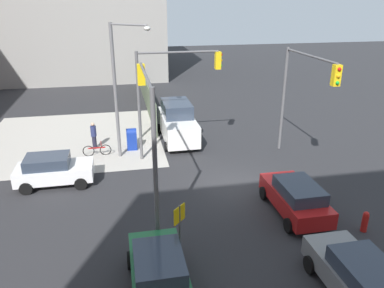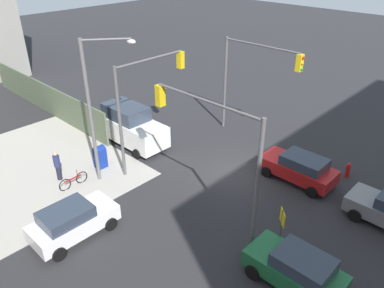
# 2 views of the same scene
# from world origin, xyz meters

# --- Properties ---
(ground_plane) EXTENTS (120.00, 120.00, 0.00)m
(ground_plane) POSITION_xyz_m (0.00, 0.00, 0.00)
(ground_plane) COLOR #28282B
(sidewalk_corner) EXTENTS (12.00, 12.00, 0.01)m
(sidewalk_corner) POSITION_xyz_m (9.00, 9.00, 0.01)
(sidewalk_corner) COLOR #ADA89E
(sidewalk_corner) RESTS_ON ground
(construction_fence) EXTENTS (16.78, 0.12, 2.40)m
(construction_fence) POSITION_xyz_m (16.39, 3.20, 1.20)
(construction_fence) COLOR #56664C
(construction_fence) RESTS_ON ground
(building_loft_east) EXTENTS (20.00, 24.00, 15.67)m
(building_loft_east) POSITION_xyz_m (36.00, 11.85, 7.84)
(building_loft_east) COLOR gray
(building_loft_east) RESTS_ON ground
(traffic_signal_nw_corner) EXTENTS (5.94, 0.36, 6.50)m
(traffic_signal_nw_corner) POSITION_xyz_m (-2.21, 4.50, 4.66)
(traffic_signal_nw_corner) COLOR #59595B
(traffic_signal_nw_corner) RESTS_ON ground
(traffic_signal_se_corner) EXTENTS (5.76, 0.36, 6.50)m
(traffic_signal_se_corner) POSITION_xyz_m (2.29, -4.50, 4.65)
(traffic_signal_se_corner) COLOR #59595B
(traffic_signal_se_corner) RESTS_ON ground
(traffic_signal_ne_corner) EXTENTS (0.36, 5.04, 6.50)m
(traffic_signal_ne_corner) POSITION_xyz_m (4.50, 2.60, 4.60)
(traffic_signal_ne_corner) COLOR #59595B
(traffic_signal_ne_corner) RESTS_ON ground
(street_lamp_corner) EXTENTS (1.86, 2.17, 8.00)m
(street_lamp_corner) POSITION_xyz_m (4.97, 5.51, 4.70)
(street_lamp_corner) COLOR slate
(street_lamp_corner) RESTS_ON ground
(warning_sign_two_way) EXTENTS (0.48, 0.48, 2.40)m
(warning_sign_two_way) POSITION_xyz_m (-5.40, 3.78, 1.64)
(warning_sign_two_way) COLOR #4C4C4C
(warning_sign_two_way) RESTS_ON ground
(mailbox_blue) EXTENTS (0.56, 0.64, 1.43)m
(mailbox_blue) POSITION_xyz_m (6.20, 5.00, 0.76)
(mailbox_blue) COLOR navy
(mailbox_blue) RESTS_ON ground
(fire_hydrant) EXTENTS (0.26, 0.26, 0.94)m
(fire_hydrant) POSITION_xyz_m (-5.00, -4.20, 0.49)
(fire_hydrant) COLOR red
(fire_hydrant) RESTS_ON ground
(coupe_green) EXTENTS (3.84, 2.02, 1.62)m
(coupe_green) POSITION_xyz_m (-6.77, 4.72, 0.84)
(coupe_green) COLOR #1E6638
(coupe_green) RESTS_ON ground
(coupe_white) EXTENTS (2.02, 3.91, 1.62)m
(coupe_white) POSITION_xyz_m (2.06, 9.28, 0.84)
(coupe_white) COLOR white
(coupe_white) RESTS_ON ground
(hatchback_red) EXTENTS (4.21, 2.02, 1.62)m
(hatchback_red) POSITION_xyz_m (-3.11, -1.93, 0.84)
(hatchback_red) COLOR #B21919
(hatchback_red) RESTS_ON ground
(hatchback_gray) EXTENTS (4.49, 2.02, 1.62)m
(hatchback_gray) POSITION_xyz_m (-8.52, -1.61, 0.84)
(hatchback_gray) COLOR slate
(hatchback_gray) RESTS_ON ground
(van_white_delivery) EXTENTS (5.40, 2.32, 2.62)m
(van_white_delivery) POSITION_xyz_m (7.36, 1.80, 1.28)
(van_white_delivery) COLOR white
(van_white_delivery) RESTS_ON ground
(pedestrian_crossing) EXTENTS (0.36, 0.36, 1.80)m
(pedestrian_crossing) POSITION_xyz_m (6.80, 7.40, 0.94)
(pedestrian_crossing) COLOR navy
(pedestrian_crossing) RESTS_ON ground
(bicycle_leaning_on_fence) EXTENTS (0.05, 1.75, 0.97)m
(bicycle_leaning_on_fence) POSITION_xyz_m (5.60, 7.20, 0.35)
(bicycle_leaning_on_fence) COLOR black
(bicycle_leaning_on_fence) RESTS_ON ground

